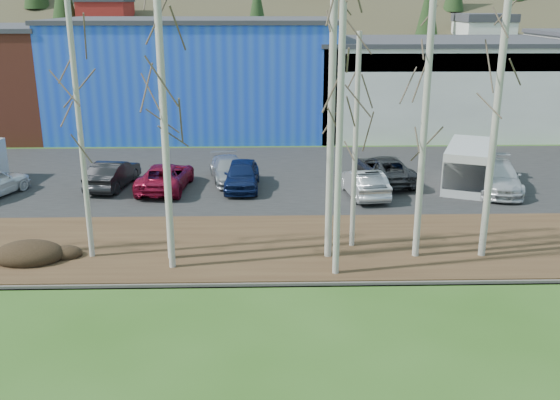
{
  "coord_description": "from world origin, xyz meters",
  "views": [
    {
      "loc": [
        -0.96,
        -8.88,
        9.48
      ],
      "look_at": [
        -0.41,
        12.98,
        2.5
      ],
      "focal_mm": 40.0,
      "sensor_mm": 36.0,
      "label": 1
    }
  ],
  "objects_px": {
    "car_8": "(362,183)",
    "car_4": "(242,175)",
    "car_3": "(229,170)",
    "car_5": "(366,183)",
    "van_white": "(468,166)",
    "car_7": "(498,177)",
    "car_2": "(165,177)",
    "car_1": "(113,174)",
    "car_6": "(384,169)"
  },
  "relations": [
    {
      "from": "car_8",
      "to": "car_4",
      "type": "bearing_deg",
      "value": -21.34
    },
    {
      "from": "car_8",
      "to": "car_3",
      "type": "bearing_deg",
      "value": -30.96
    },
    {
      "from": "car_5",
      "to": "van_white",
      "type": "xyz_separation_m",
      "value": [
        5.56,
        1.48,
        0.44
      ]
    },
    {
      "from": "car_7",
      "to": "car_5",
      "type": "bearing_deg",
      "value": -160.97
    },
    {
      "from": "car_4",
      "to": "van_white",
      "type": "height_order",
      "value": "van_white"
    },
    {
      "from": "car_4",
      "to": "car_5",
      "type": "xyz_separation_m",
      "value": [
        6.25,
        -1.48,
        -0.07
      ]
    },
    {
      "from": "car_2",
      "to": "car_5",
      "type": "xyz_separation_m",
      "value": [
        10.21,
        -1.42,
        -0.02
      ]
    },
    {
      "from": "car_1",
      "to": "car_6",
      "type": "height_order",
      "value": "car_6"
    },
    {
      "from": "car_1",
      "to": "car_2",
      "type": "bearing_deg",
      "value": 179.99
    },
    {
      "from": "car_7",
      "to": "van_white",
      "type": "height_order",
      "value": "van_white"
    },
    {
      "from": "car_5",
      "to": "car_6",
      "type": "relative_size",
      "value": 0.78
    },
    {
      "from": "car_4",
      "to": "car_8",
      "type": "bearing_deg",
      "value": -12.7
    },
    {
      "from": "car_3",
      "to": "car_6",
      "type": "relative_size",
      "value": 0.84
    },
    {
      "from": "car_6",
      "to": "car_8",
      "type": "xyz_separation_m",
      "value": [
        -1.56,
        -2.53,
        -0.05
      ]
    },
    {
      "from": "van_white",
      "to": "car_5",
      "type": "bearing_deg",
      "value": -142.69
    },
    {
      "from": "car_3",
      "to": "van_white",
      "type": "xyz_separation_m",
      "value": [
        12.57,
        -1.46,
        0.47
      ]
    },
    {
      "from": "car_2",
      "to": "van_white",
      "type": "xyz_separation_m",
      "value": [
        15.77,
        0.06,
        0.42
      ]
    },
    {
      "from": "car_3",
      "to": "car_5",
      "type": "bearing_deg",
      "value": -33.41
    },
    {
      "from": "car_3",
      "to": "car_5",
      "type": "xyz_separation_m",
      "value": [
        7.01,
        -2.94,
        0.04
      ]
    },
    {
      "from": "car_6",
      "to": "van_white",
      "type": "height_order",
      "value": "van_white"
    },
    {
      "from": "car_2",
      "to": "car_6",
      "type": "bearing_deg",
      "value": -169.46
    },
    {
      "from": "car_1",
      "to": "car_2",
      "type": "relative_size",
      "value": 0.88
    },
    {
      "from": "car_2",
      "to": "car_7",
      "type": "relative_size",
      "value": 0.96
    },
    {
      "from": "car_3",
      "to": "van_white",
      "type": "distance_m",
      "value": 12.67
    },
    {
      "from": "car_4",
      "to": "car_2",
      "type": "bearing_deg",
      "value": -178.07
    },
    {
      "from": "car_1",
      "to": "car_7",
      "type": "relative_size",
      "value": 0.85
    },
    {
      "from": "car_4",
      "to": "van_white",
      "type": "bearing_deg",
      "value": 1.04
    },
    {
      "from": "car_1",
      "to": "car_4",
      "type": "height_order",
      "value": "car_4"
    },
    {
      "from": "car_6",
      "to": "car_4",
      "type": "bearing_deg",
      "value": 1.09
    },
    {
      "from": "car_6",
      "to": "car_7",
      "type": "relative_size",
      "value": 1.01
    },
    {
      "from": "car_2",
      "to": "van_white",
      "type": "relative_size",
      "value": 0.9
    },
    {
      "from": "car_5",
      "to": "car_3",
      "type": "bearing_deg",
      "value": -30.35
    },
    {
      "from": "car_6",
      "to": "car_8",
      "type": "height_order",
      "value": "car_6"
    },
    {
      "from": "car_1",
      "to": "car_3",
      "type": "relative_size",
      "value": 1.0
    },
    {
      "from": "car_5",
      "to": "van_white",
      "type": "relative_size",
      "value": 0.74
    },
    {
      "from": "car_2",
      "to": "car_3",
      "type": "distance_m",
      "value": 3.54
    },
    {
      "from": "car_2",
      "to": "car_4",
      "type": "distance_m",
      "value": 3.96
    },
    {
      "from": "car_1",
      "to": "car_6",
      "type": "xyz_separation_m",
      "value": [
        14.38,
        0.66,
        0.0
      ]
    },
    {
      "from": "car_4",
      "to": "car_5",
      "type": "height_order",
      "value": "car_4"
    },
    {
      "from": "car_3",
      "to": "car_7",
      "type": "relative_size",
      "value": 0.85
    },
    {
      "from": "car_4",
      "to": "car_7",
      "type": "height_order",
      "value": "car_7"
    },
    {
      "from": "car_4",
      "to": "car_8",
      "type": "distance_m",
      "value": 6.23
    },
    {
      "from": "car_3",
      "to": "car_6",
      "type": "xyz_separation_m",
      "value": [
        8.37,
        -0.42,
        0.09
      ]
    },
    {
      "from": "car_3",
      "to": "car_2",
      "type": "bearing_deg",
      "value": -165.2
    },
    {
      "from": "car_3",
      "to": "car_6",
      "type": "height_order",
      "value": "car_6"
    },
    {
      "from": "car_4",
      "to": "car_6",
      "type": "height_order",
      "value": "car_4"
    },
    {
      "from": "car_2",
      "to": "car_7",
      "type": "height_order",
      "value": "car_7"
    },
    {
      "from": "car_6",
      "to": "van_white",
      "type": "relative_size",
      "value": 0.95
    },
    {
      "from": "car_3",
      "to": "car_4",
      "type": "distance_m",
      "value": 1.65
    },
    {
      "from": "car_1",
      "to": "car_7",
      "type": "xyz_separation_m",
      "value": [
        19.96,
        -1.1,
        0.03
      ]
    }
  ]
}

